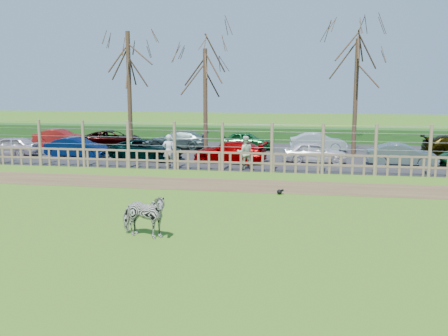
% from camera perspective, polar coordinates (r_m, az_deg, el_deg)
% --- Properties ---
extents(ground, '(120.00, 120.00, 0.00)m').
position_cam_1_polar(ground, '(17.80, -4.52, -4.73)').
color(ground, olive).
rests_on(ground, ground).
extents(dirt_strip, '(34.00, 2.80, 0.01)m').
position_cam_1_polar(dirt_strip, '(22.08, -1.70, -1.88)').
color(dirt_strip, brown).
rests_on(dirt_strip, ground).
extents(asphalt, '(44.00, 13.00, 0.04)m').
position_cam_1_polar(asphalt, '(31.81, 1.79, 1.69)').
color(asphalt, '#232326').
rests_on(asphalt, ground).
extents(hedge, '(46.00, 2.00, 1.10)m').
position_cam_1_polar(hedge, '(38.65, 3.19, 3.87)').
color(hedge, '#1E4716').
rests_on(hedge, ground).
extents(fence, '(30.16, 0.16, 2.50)m').
position_cam_1_polar(fence, '(25.34, -0.18, 1.45)').
color(fence, brown).
rests_on(fence, ground).
extents(tree_left, '(4.80, 4.80, 7.88)m').
position_cam_1_polar(tree_left, '(31.15, -10.86, 11.67)').
color(tree_left, '#3D2B1E').
rests_on(tree_left, ground).
extents(tree_mid, '(4.80, 4.80, 6.83)m').
position_cam_1_polar(tree_mid, '(30.86, -2.16, 10.46)').
color(tree_mid, '#3D2B1E').
rests_on(tree_mid, ground).
extents(tree_right, '(4.80, 4.80, 7.35)m').
position_cam_1_polar(tree_right, '(30.87, 14.94, 10.85)').
color(tree_right, '#3D2B1E').
rests_on(tree_right, ground).
extents(zebra, '(1.64, 0.97, 1.30)m').
position_cam_1_polar(zebra, '(14.59, -9.20, -5.40)').
color(zebra, gray).
rests_on(zebra, ground).
extents(visitor_a, '(0.73, 0.60, 1.72)m').
position_cam_1_polar(visitor_a, '(26.60, -6.35, 1.99)').
color(visitor_a, silver).
rests_on(visitor_a, asphalt).
extents(visitor_b, '(0.97, 0.84, 1.72)m').
position_cam_1_polar(visitor_b, '(25.74, 2.41, 1.79)').
color(visitor_b, beige).
rests_on(visitor_b, asphalt).
extents(crow, '(0.28, 0.21, 0.23)m').
position_cam_1_polar(crow, '(20.20, 6.39, -2.71)').
color(crow, black).
rests_on(crow, ground).
extents(car_0, '(3.62, 1.69, 1.20)m').
position_cam_1_polar(car_0, '(33.13, -23.26, 2.31)').
color(car_0, '#C2B4C2').
rests_on(car_0, asphalt).
extents(car_1, '(3.68, 1.38, 1.20)m').
position_cam_1_polar(car_1, '(31.03, -16.45, 2.25)').
color(car_1, '#041647').
rests_on(car_1, asphalt).
extents(car_2, '(4.53, 2.52, 1.20)m').
position_cam_1_polar(car_2, '(29.28, -8.80, 2.11)').
color(car_2, black).
rests_on(car_2, asphalt).
extents(car_3, '(4.32, 2.22, 1.20)m').
position_cam_1_polar(car_3, '(27.92, 0.67, 1.86)').
color(car_3, '#900001').
rests_on(car_3, asphalt).
extents(car_4, '(3.61, 1.65, 1.20)m').
position_cam_1_polar(car_4, '(28.17, 10.30, 1.78)').
color(car_4, silver).
rests_on(car_4, asphalt).
extents(car_5, '(3.70, 1.46, 1.20)m').
position_cam_1_polar(car_5, '(28.33, 19.66, 1.42)').
color(car_5, '#4E5F67').
rests_on(car_5, asphalt).
extents(car_7, '(3.67, 1.34, 1.20)m').
position_cam_1_polar(car_7, '(37.15, -18.23, 3.31)').
color(car_7, maroon).
rests_on(car_7, asphalt).
extents(car_8, '(4.54, 2.53, 1.20)m').
position_cam_1_polar(car_8, '(35.12, -12.59, 3.23)').
color(car_8, black).
rests_on(car_8, asphalt).
extents(car_9, '(4.21, 1.86, 1.20)m').
position_cam_1_polar(car_9, '(34.10, -5.36, 3.23)').
color(car_9, '#506A64').
rests_on(car_9, asphalt).
extents(car_10, '(3.58, 1.57, 1.20)m').
position_cam_1_polar(car_10, '(33.48, 2.59, 3.15)').
color(car_10, '#0E5721').
rests_on(car_10, asphalt).
extents(car_11, '(3.73, 1.57, 1.20)m').
position_cam_1_polar(car_11, '(33.16, 10.71, 2.93)').
color(car_11, '#ACC1C1').
rests_on(car_11, asphalt).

